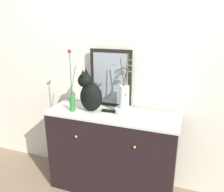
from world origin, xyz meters
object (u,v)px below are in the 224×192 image
(bowl_porcelain, at_px, (124,111))
(vase_slim_green, at_px, (72,98))
(sideboard, at_px, (112,152))
(cat_sitting, at_px, (90,94))
(mirror_leaning, at_px, (111,79))
(vase_glass_clear, at_px, (124,95))

(bowl_porcelain, bearing_deg, vase_slim_green, -166.43)
(sideboard, bearing_deg, cat_sitting, 179.49)
(sideboard, distance_m, cat_sitting, 0.67)
(sideboard, height_order, mirror_leaning, mirror_leaning)
(mirror_leaning, height_order, cat_sitting, mirror_leaning)
(sideboard, xyz_separation_m, mirror_leaning, (-0.08, 0.20, 0.75))
(sideboard, height_order, bowl_porcelain, bowl_porcelain)
(mirror_leaning, relative_size, bowl_porcelain, 3.34)
(cat_sitting, bearing_deg, bowl_porcelain, 7.54)
(sideboard, height_order, vase_glass_clear, vase_glass_clear)
(sideboard, distance_m, bowl_porcelain, 0.49)
(mirror_leaning, bearing_deg, vase_slim_green, -139.12)
(mirror_leaning, xyz_separation_m, vase_glass_clear, (0.19, -0.15, -0.11))
(cat_sitting, xyz_separation_m, bowl_porcelain, (0.34, 0.05, -0.15))
(sideboard, distance_m, mirror_leaning, 0.78)
(bowl_porcelain, bearing_deg, vase_glass_clear, 122.60)
(sideboard, height_order, vase_slim_green, vase_slim_green)
(cat_sitting, distance_m, vase_slim_green, 0.19)
(cat_sitting, distance_m, vase_glass_clear, 0.34)
(vase_slim_green, distance_m, vase_glass_clear, 0.52)
(sideboard, relative_size, mirror_leaning, 2.19)
(vase_slim_green, bearing_deg, sideboard, 10.68)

